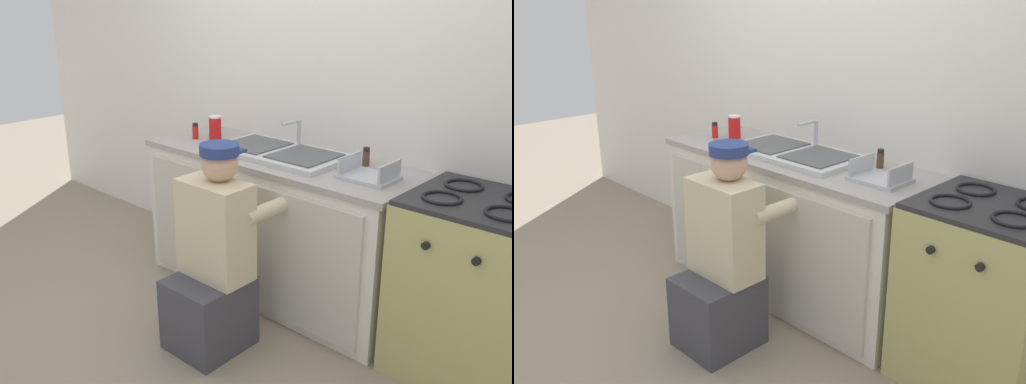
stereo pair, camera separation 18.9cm
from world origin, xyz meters
The scene contains 11 objects.
ground_plane centered at (0.00, 0.00, 0.00)m, with size 12.00×12.00×0.00m, color gray.
back_wall centered at (0.00, 0.65, 1.25)m, with size 6.00×0.10×2.50m, color silver.
counter_cabinet centered at (0.00, 0.29, 0.43)m, with size 1.72×0.62×0.86m.
countertop centered at (0.00, 0.30, 0.88)m, with size 1.76×0.62×0.03m, color #9E9993.
sink_double_basin centered at (0.00, 0.30, 0.92)m, with size 0.80×0.44×0.19m.
stove_range centered at (1.22, 0.30, 0.46)m, with size 0.65×0.62×0.93m.
plumber_person centered at (0.13, -0.37, 0.46)m, with size 0.42×0.61×1.10m.
soda_cup_red centered at (-0.57, 0.32, 0.97)m, with size 0.08×0.08×0.15m.
spice_bottle_pepper centered at (0.50, 0.46, 0.95)m, with size 0.04×0.04×0.10m.
spice_bottle_red centered at (-0.66, 0.24, 0.95)m, with size 0.04×0.04×0.10m.
dish_rack_tray centered at (0.64, 0.27, 0.92)m, with size 0.28×0.22×0.11m.
Camera 1 is at (2.09, -2.20, 1.82)m, focal length 40.00 mm.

